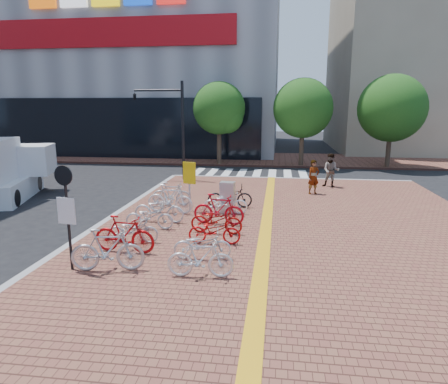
# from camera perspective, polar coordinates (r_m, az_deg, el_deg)

# --- Properties ---
(ground) EXTENTS (120.00, 120.00, 0.00)m
(ground) POSITION_cam_1_polar(r_m,az_deg,el_deg) (12.74, -3.39, -7.75)
(ground) COLOR black
(ground) RESTS_ON ground
(sidewalk) EXTENTS (14.00, 34.00, 0.15)m
(sidewalk) POSITION_cam_1_polar(r_m,az_deg,el_deg) (8.01, 11.89, -20.27)
(sidewalk) COLOR brown
(sidewalk) RESTS_ON ground
(tactile_strip) EXTENTS (0.40, 34.00, 0.01)m
(tactile_strip) POSITION_cam_1_polar(r_m,az_deg,el_deg) (7.95, 4.27, -19.61)
(tactile_strip) COLOR gold
(tactile_strip) RESTS_ON sidewalk
(kerb_north) EXTENTS (14.00, 0.25, 0.15)m
(kerb_north) POSITION_cam_1_polar(r_m,az_deg,el_deg) (24.14, 9.18, 1.84)
(kerb_north) COLOR gray
(kerb_north) RESTS_ON ground
(far_sidewalk) EXTENTS (70.00, 8.00, 0.15)m
(far_sidewalk) POSITION_cam_1_polar(r_m,az_deg,el_deg) (33.11, 3.64, 4.74)
(far_sidewalk) COLOR brown
(far_sidewalk) RESTS_ON ground
(department_store) EXTENTS (36.00, 24.27, 28.00)m
(department_store) POSITION_cam_1_polar(r_m,az_deg,el_deg) (48.37, -16.02, 23.22)
(department_store) COLOR gray
(department_store) RESTS_ON ground
(building_beige) EXTENTS (20.00, 18.00, 18.00)m
(building_beige) POSITION_cam_1_polar(r_m,az_deg,el_deg) (46.69, 28.58, 16.47)
(building_beige) COLOR gray
(building_beige) RESTS_ON ground
(crosswalk) EXTENTS (7.50, 4.00, 0.01)m
(crosswalk) POSITION_cam_1_polar(r_m,az_deg,el_deg) (26.18, 3.60, 2.61)
(crosswalk) COLOR silver
(crosswalk) RESTS_ON ground
(street_trees) EXTENTS (16.20, 4.60, 6.35)m
(street_trees) POSITION_cam_1_polar(r_m,az_deg,el_deg) (29.33, 13.29, 11.38)
(street_trees) COLOR #38281E
(street_trees) RESTS_ON far_sidewalk
(bike_0) EXTENTS (1.96, 0.86, 1.14)m
(bike_0) POSITION_cam_1_polar(r_m,az_deg,el_deg) (10.78, -16.32, -7.96)
(bike_0) COLOR #AFAFB4
(bike_0) RESTS_ON sidewalk
(bike_1) EXTENTS (1.87, 0.64, 1.11)m
(bike_1) POSITION_cam_1_polar(r_m,az_deg,el_deg) (11.98, -14.06, -5.86)
(bike_1) COLOR #A50B0F
(bike_1) RESTS_ON sidewalk
(bike_2) EXTENTS (1.65, 0.74, 0.84)m
(bike_2) POSITION_cam_1_polar(r_m,az_deg,el_deg) (12.78, -12.90, -5.30)
(bike_2) COLOR #BCBBC1
(bike_2) RESTS_ON sidewalk
(bike_3) EXTENTS (1.71, 0.70, 0.88)m
(bike_3) POSITION_cam_1_polar(r_m,az_deg,el_deg) (14.07, -10.60, -3.49)
(bike_3) COLOR silver
(bike_3) RESTS_ON sidewalk
(bike_4) EXTENTS (1.90, 0.72, 0.99)m
(bike_4) POSITION_cam_1_polar(r_m,az_deg,el_deg) (14.83, -9.25, -2.41)
(bike_4) COLOR silver
(bike_4) RESTS_ON sidewalk
(bike_5) EXTENTS (1.98, 0.82, 1.16)m
(bike_5) POSITION_cam_1_polar(r_m,az_deg,el_deg) (16.00, -7.73, -0.99)
(bike_5) COLOR white
(bike_5) RESTS_ON sidewalk
(bike_6) EXTENTS (1.70, 0.53, 1.01)m
(bike_6) POSITION_cam_1_polar(r_m,az_deg,el_deg) (17.25, -7.50, -0.27)
(bike_6) COLOR #B0B1B5
(bike_6) RESTS_ON sidewalk
(bike_7) EXTENTS (1.70, 0.59, 1.00)m
(bike_7) POSITION_cam_1_polar(r_m,az_deg,el_deg) (10.01, -3.39, -9.45)
(bike_7) COLOR silver
(bike_7) RESTS_ON sidewalk
(bike_8) EXTENTS (1.67, 0.79, 0.85)m
(bike_8) POSITION_cam_1_polar(r_m,az_deg,el_deg) (11.19, -3.11, -7.51)
(bike_8) COLOR silver
(bike_8) RESTS_ON sidewalk
(bike_9) EXTENTS (1.63, 0.62, 0.85)m
(bike_9) POSITION_cam_1_polar(r_m,az_deg,el_deg) (12.37, -1.38, -5.54)
(bike_9) COLOR #B80D0F
(bike_9) RESTS_ON sidewalk
(bike_10) EXTENTS (1.80, 0.73, 0.92)m
(bike_10) POSITION_cam_1_polar(r_m,az_deg,el_deg) (13.37, -1.09, -4.01)
(bike_10) COLOR #A00F0B
(bike_10) RESTS_ON sidewalk
(bike_11) EXTENTS (1.92, 0.74, 1.12)m
(bike_11) POSITION_cam_1_polar(r_m,az_deg,el_deg) (14.35, -0.77, -2.47)
(bike_11) COLOR #B10C1A
(bike_11) RESTS_ON sidewalk
(bike_12) EXTENTS (1.79, 0.79, 0.91)m
(bike_12) POSITION_cam_1_polar(r_m,az_deg,el_deg) (15.75, 0.20, -1.55)
(bike_12) COLOR white
(bike_12) RESTS_ON sidewalk
(bike_13) EXTENTS (1.94, 0.87, 0.98)m
(bike_13) POSITION_cam_1_polar(r_m,az_deg,el_deg) (16.76, 0.83, -0.58)
(bike_13) COLOR black
(bike_13) RESTS_ON sidewalk
(pedestrian_a) EXTENTS (0.72, 0.64, 1.66)m
(pedestrian_a) POSITION_cam_1_polar(r_m,az_deg,el_deg) (19.79, 12.68, 2.09)
(pedestrian_a) COLOR gray
(pedestrian_a) RESTS_ON sidewalk
(pedestrian_b) EXTENTS (1.01, 0.88, 1.77)m
(pedestrian_b) POSITION_cam_1_polar(r_m,az_deg,el_deg) (21.70, 15.05, 2.99)
(pedestrian_b) COLOR #505465
(pedestrian_b) RESTS_ON sidewalk
(utility_box) EXTENTS (0.61, 0.46, 1.25)m
(utility_box) POSITION_cam_1_polar(r_m,az_deg,el_deg) (15.93, 0.49, -0.76)
(utility_box) COLOR #B2B1B6
(utility_box) RESTS_ON sidewalk
(yellow_sign) EXTENTS (0.54, 0.20, 2.02)m
(yellow_sign) POSITION_cam_1_polar(r_m,az_deg,el_deg) (16.01, -5.00, 2.09)
(yellow_sign) COLOR #B7B7BC
(yellow_sign) RESTS_ON sidewalk
(notice_sign) EXTENTS (0.51, 0.15, 2.76)m
(notice_sign) POSITION_cam_1_polar(r_m,az_deg,el_deg) (10.84, -21.61, -1.76)
(notice_sign) COLOR black
(notice_sign) RESTS_ON sidewalk
(traffic_light_pole) EXTENTS (2.99, 1.15, 5.57)m
(traffic_light_pole) POSITION_cam_1_polar(r_m,az_deg,el_deg) (23.43, -9.05, 11.18)
(traffic_light_pole) COLOR black
(traffic_light_pole) RESTS_ON sidewalk
(box_truck) EXTENTS (3.55, 5.40, 2.88)m
(box_truck) POSITION_cam_1_polar(r_m,az_deg,el_deg) (21.43, -29.02, 2.64)
(box_truck) COLOR silver
(box_truck) RESTS_ON ground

